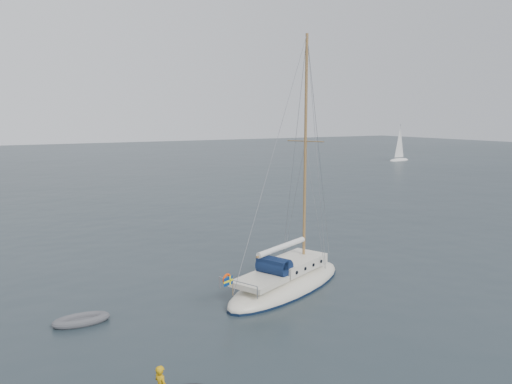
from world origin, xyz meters
TOP-DOWN VIEW (x-y plane):
  - ground at (0.00, 0.00)m, footprint 300.00×300.00m
  - sailboat at (0.02, -1.23)m, footprint 9.92×2.97m
  - dinghy at (-10.54, -0.57)m, footprint 2.52×1.14m
  - distant_yacht_b at (61.62, 51.66)m, footprint 5.93×3.16m

SIDE VIEW (x-z plane):
  - ground at x=0.00m, z-range 0.00..0.00m
  - dinghy at x=-10.54m, z-range -0.02..0.34m
  - sailboat at x=0.02m, z-range -6.00..8.14m
  - distant_yacht_b at x=61.62m, z-range -0.57..7.28m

